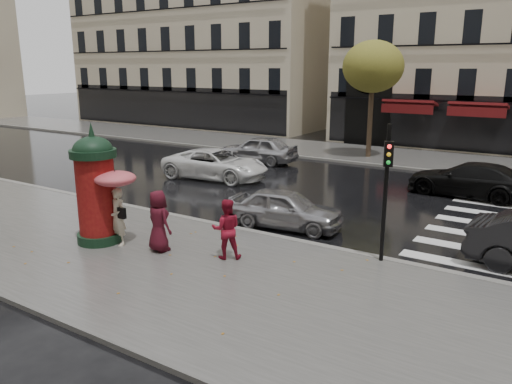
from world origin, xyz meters
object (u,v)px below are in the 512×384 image
Objects in this scene: car_silver at (285,208)px; car_white at (215,164)px; man_burgundy at (159,221)px; traffic_light at (386,180)px; woman_red at (226,229)px; woman_umbrella at (116,195)px; car_far_silver at (258,149)px; car_black at (469,180)px; morris_column at (96,186)px.

car_white is at bearing 46.65° from car_silver.
traffic_light is (5.57, 2.61, 1.35)m from man_burgundy.
woman_red is 0.33× the size of car_white.
traffic_light is at bearing 22.70° from woman_umbrella.
man_burgundy is 0.40× the size of car_far_silver.
traffic_light is 0.72× the size of car_white.
car_far_silver is (-7.08, 12.74, -0.20)m from woman_red.
car_far_silver is at bearing 29.63° from car_silver.
traffic_light is 4.40m from car_silver.
man_burgundy reaches higher than car_white.
man_burgundy reaches higher than woman_red.
woman_red is 10.52m from car_white.
car_silver is at bearing -24.49° from car_black.
man_burgundy reaches higher than car_black.
car_silver is 7.98m from car_white.
woman_umbrella is 1.37× the size of woman_red.
morris_column is at bearing 23.99° from man_burgundy.
man_burgundy is 0.46× the size of car_silver.
woman_umbrella is 0.62× the size of traffic_light.
traffic_light reaches higher than car_white.
car_white is 4.57m from car_far_silver.
woman_umbrella is 14.15m from car_black.
car_white is at bearing 105.92° from morris_column.
woman_umbrella is 3.44m from woman_red.
woman_red is at bearing 175.10° from car_silver.
car_far_silver is at bearing -93.00° from car_black.
woman_red is at bearing -15.54° from car_black.
car_black is 1.11× the size of car_far_silver.
car_silver is at bearing 31.82° from car_far_silver.
man_burgundy is (1.33, 0.28, -0.62)m from woman_umbrella.
morris_column is 0.81× the size of car_far_silver.
woman_umbrella is at bearing 10.61° from car_far_silver.
woman_umbrella is 1.49m from man_burgundy.
car_far_silver is at bearing 135.06° from traffic_light.
man_burgundy is 0.36× the size of car_black.
car_silver is 0.75× the size of car_white.
traffic_light is at bearing 172.56° from woman_red.
car_white reaches higher than car_silver.
car_far_silver is (-5.15, 13.31, -0.25)m from man_burgundy.
morris_column is at bearing -28.90° from car_black.
woman_red is at bearing -150.76° from traffic_light.
car_white is 1.05× the size of car_black.
car_silver is at bearing 158.84° from traffic_light.
traffic_light is at bearing 39.97° from car_far_silver.
car_white is at bearing -49.20° from man_burgundy.
woman_umbrella is at bearing 137.12° from car_silver.
car_far_silver is (-11.26, 1.59, 0.04)m from car_black.
car_white is at bearing 1.08° from car_far_silver.
car_far_silver is (-3.11, 13.71, -1.08)m from morris_column.
car_silver is (1.78, 4.07, -0.34)m from man_burgundy.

